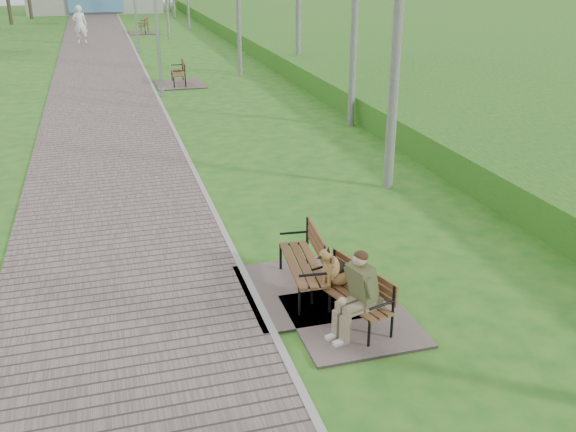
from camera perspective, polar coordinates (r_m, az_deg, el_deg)
name	(u,v)px	position (r m, az deg, el deg)	size (l,w,h in m)	color
walkway	(101,77)	(26.07, -16.32, 11.75)	(3.50, 67.00, 0.04)	#62544F
kerb	(147,75)	(26.13, -12.42, 12.15)	(0.10, 67.00, 0.05)	#999993
embankment	(442,67)	(28.18, 13.57, 12.73)	(14.00, 70.00, 1.60)	#5A932D
bench_main	(349,299)	(8.29, 5.41, -7.36)	(1.55, 1.73, 1.36)	#62544F
bench_second	(304,279)	(9.11, 1.42, -5.63)	(1.74, 1.94, 1.07)	#62544F
bench_third	(179,80)	(23.98, -9.69, 11.87)	(1.72, 1.91, 1.05)	#62544F
bench_far	(143,29)	(40.26, -12.75, 15.87)	(1.78, 1.98, 1.09)	#62544F
lamp_post_second	(157,30)	(21.79, -11.54, 15.86)	(0.18, 0.18, 4.56)	#999CA1
lamp_post_third	(134,0)	(32.28, -13.49, 18.20)	(0.20, 0.20, 5.12)	#999CA1
pedestrian_near	(80,24)	(36.25, -18.00, 15.89)	(0.70, 0.46, 1.93)	white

